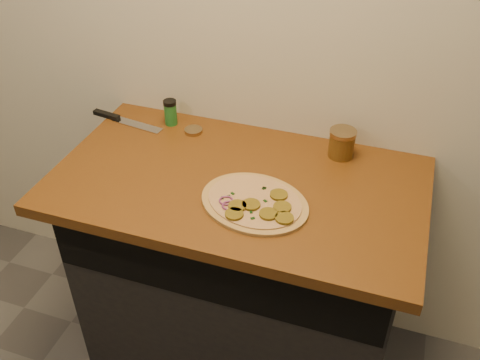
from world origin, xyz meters
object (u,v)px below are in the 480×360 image
(pizza, at_px, (255,203))
(salsa_jar, at_px, (342,143))
(chefs_knife, at_px, (121,120))
(spice_shaker, at_px, (170,112))

(pizza, distance_m, salsa_jar, 0.40)
(chefs_knife, height_order, spice_shaker, spice_shaker)
(pizza, relative_size, salsa_jar, 4.17)
(spice_shaker, bearing_deg, salsa_jar, -0.70)
(pizza, distance_m, chefs_knife, 0.70)
(salsa_jar, distance_m, spice_shaker, 0.64)
(salsa_jar, xyz_separation_m, spice_shaker, (-0.64, 0.01, -0.00))
(pizza, xyz_separation_m, chefs_knife, (-0.63, 0.31, -0.00))
(pizza, relative_size, chefs_knife, 1.36)
(pizza, bearing_deg, salsa_jar, 60.58)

